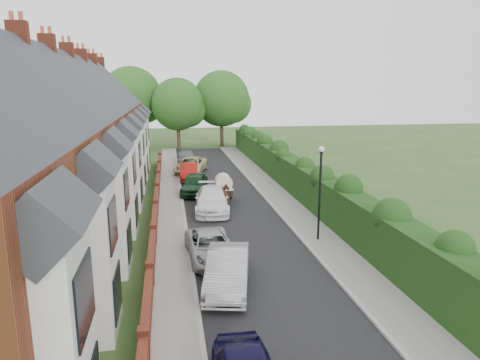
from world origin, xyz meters
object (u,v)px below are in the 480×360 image
at_px(car_silver_b, 211,246).
at_px(car_grey, 186,157).
at_px(car_red, 188,171).
at_px(car_white, 212,200).
at_px(car_green, 195,184).
at_px(horse_cart, 224,186).
at_px(car_silver_a, 228,270).
at_px(lamppost, 320,181).
at_px(car_beige, 191,165).
at_px(horse, 227,198).

distance_m(car_silver_b, car_grey, 26.91).
distance_m(car_silver_b, car_red, 18.44).
relative_size(car_white, car_green, 1.17).
relative_size(car_silver_b, car_grey, 0.98).
bearing_deg(car_green, horse_cart, -41.59).
bearing_deg(car_silver_b, car_silver_a, -86.10).
distance_m(car_green, car_grey, 13.86).
bearing_deg(car_green, car_white, -69.05).
xyz_separation_m(car_silver_a, car_silver_b, (-0.40, 3.09, -0.14)).
xyz_separation_m(lamppost, car_green, (-5.89, 11.54, -2.51)).
bearing_deg(car_silver_a, lamppost, 51.05).
xyz_separation_m(car_white, horse_cart, (1.09, 2.38, 0.37)).
relative_size(car_grey, horse_cart, 1.70).
xyz_separation_m(car_white, car_red, (-1.04, 10.33, -0.06)).
distance_m(car_beige, horse, 12.93).
bearing_deg(car_red, horse_cart, -73.31).
bearing_deg(car_beige, car_green, -76.40).
relative_size(car_silver_b, car_green, 1.01).
xyz_separation_m(car_silver_a, horse_cart, (1.61, 13.58, 0.37)).
bearing_deg(car_silver_b, lamppost, 10.83).
xyz_separation_m(car_green, horse_cart, (1.93, -2.55, 0.37)).
bearing_deg(car_silver_b, car_white, 80.18).
relative_size(lamppost, car_silver_b, 1.11).
bearing_deg(car_green, car_red, 103.49).
bearing_deg(car_silver_a, horse_cart, 94.75).
bearing_deg(horse_cart, car_silver_a, -96.77).
height_order(car_beige, car_grey, car_beige).
height_order(car_silver_a, car_beige, car_silver_a).
xyz_separation_m(car_green, horse, (1.93, -4.55, -0.00)).
distance_m(car_white, car_green, 5.01).
xyz_separation_m(car_silver_a, car_white, (0.52, 11.20, -0.01)).
relative_size(car_silver_a, car_red, 1.10).
height_order(car_silver_a, car_green, car_silver_a).
height_order(car_green, horse_cart, horse_cart).
distance_m(horse, horse_cart, 2.03).
distance_m(car_silver_a, car_grey, 30.00).
bearing_deg(car_silver_b, car_green, 86.27).
distance_m(car_silver_a, horse, 11.70).
xyz_separation_m(car_red, car_grey, (0.21, 8.47, -0.03)).
distance_m(car_silver_a, car_red, 21.54).
xyz_separation_m(car_beige, horse, (1.76, -12.81, 0.03)).
bearing_deg(horse, car_white, 10.39).
height_order(car_white, car_green, car_green).
bearing_deg(car_grey, car_silver_b, -87.82).
height_order(car_silver_b, car_beige, car_beige).
distance_m(car_silver_a, car_green, 16.14).
height_order(car_silver_b, car_white, car_white).
height_order(car_silver_a, car_white, car_silver_a).
relative_size(car_white, car_beige, 1.00).
height_order(car_white, horse_cart, horse_cart).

